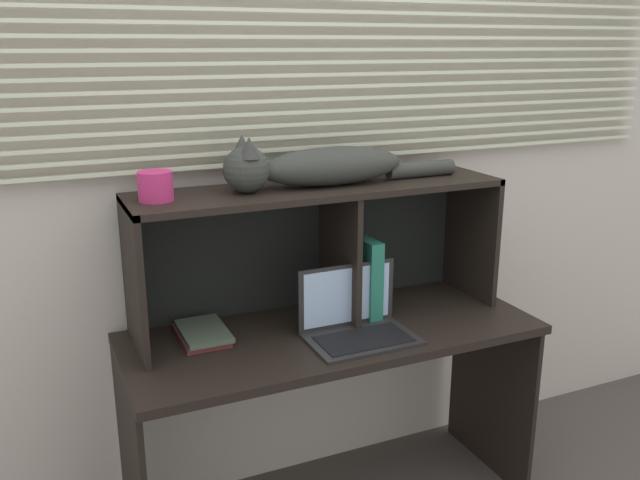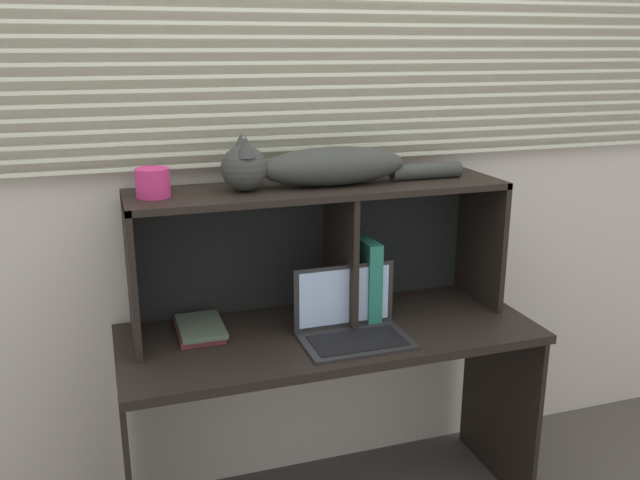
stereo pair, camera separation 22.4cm
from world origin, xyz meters
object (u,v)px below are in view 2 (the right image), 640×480
object	(u,v)px
laptop	(352,324)
binder_upright	(362,275)
cat	(316,166)
book_stack	(200,328)
small_basket	(153,183)

from	to	relation	value
laptop	binder_upright	world-z (taller)	binder_upright
cat	book_stack	world-z (taller)	cat
cat	small_basket	bearing A→B (deg)	180.00
laptop	cat	bearing A→B (deg)	108.40
laptop	book_stack	distance (m)	0.51
binder_upright	small_basket	distance (m)	0.79
cat	laptop	world-z (taller)	cat
cat	binder_upright	distance (m)	0.43
laptop	book_stack	size ratio (longest dim) A/B	1.46
small_basket	cat	bearing A→B (deg)	-0.00
cat	binder_upright	world-z (taller)	cat
laptop	small_basket	distance (m)	0.78
binder_upright	book_stack	bearing A→B (deg)	179.88
cat	book_stack	size ratio (longest dim) A/B	3.53
small_basket	laptop	bearing A→B (deg)	-17.50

